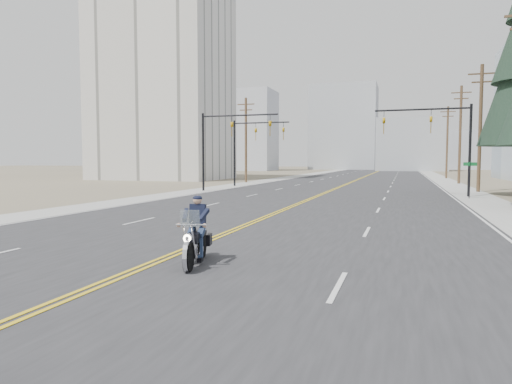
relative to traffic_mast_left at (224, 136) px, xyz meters
name	(u,v)px	position (x,y,z in m)	size (l,w,h in m)	color
ground_plane	(5,325)	(8.98, -32.00, -4.94)	(400.00, 400.00, 0.00)	#776D56
road	(363,177)	(8.98, 38.00, -4.93)	(20.00, 200.00, 0.01)	#303033
sidewalk_left	(294,177)	(-2.52, 38.00, -4.93)	(3.00, 200.00, 0.01)	#A5A5A0
sidewalk_right	(439,178)	(20.48, 38.00, -4.93)	(3.00, 200.00, 0.01)	#A5A5A0
traffic_mast_left	(224,136)	(0.00, 0.00, 0.00)	(7.10, 0.26, 7.00)	black
traffic_mast_right	(442,132)	(17.95, 0.00, 0.00)	(7.10, 0.26, 7.00)	black
traffic_mast_far	(249,140)	(-0.33, 8.00, -0.06)	(6.10, 0.26, 7.00)	black
street_sign	(470,174)	(19.78, -2.00, -3.13)	(0.90, 0.06, 2.62)	black
utility_pole_c	(480,126)	(21.48, 6.00, 0.79)	(2.20, 0.30, 11.00)	brown
utility_pole_d	(460,133)	(21.48, 21.00, 1.05)	(2.20, 0.30, 11.50)	brown
utility_pole_e	(447,141)	(21.48, 38.00, 0.79)	(2.20, 0.30, 11.00)	brown
utility_pole_left	(246,139)	(-3.52, 16.00, 0.54)	(2.20, 0.30, 10.50)	brown
apartment_block	(163,78)	(-19.02, 23.00, 10.06)	(18.00, 14.00, 30.00)	silver
haze_bldg_a	(249,131)	(-26.02, 83.00, 6.06)	(14.00, 12.00, 22.00)	#B7BCC6
haze_bldg_b	(411,145)	(16.98, 93.00, 2.06)	(18.00, 14.00, 14.00)	#ADB2B7
haze_bldg_d	(344,128)	(-3.02, 108.00, 8.06)	(20.00, 15.00, 26.00)	#ADB2B7
haze_bldg_e	(468,150)	(33.98, 118.00, 1.06)	(14.00, 14.00, 12.00)	#B7BCC6
haze_bldg_f	(220,144)	(-41.02, 98.00, 3.06)	(12.00, 12.00, 16.00)	#ADB2B7
motorcyclist	(195,231)	(10.08, -26.95, -4.03)	(1.00, 2.33, 1.82)	black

